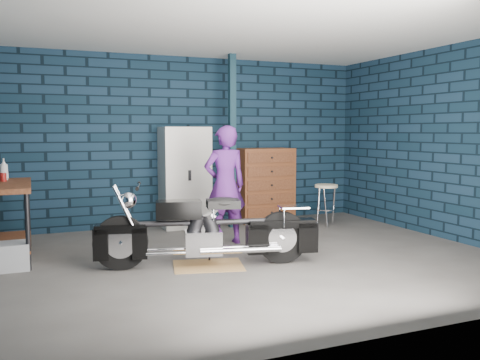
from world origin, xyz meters
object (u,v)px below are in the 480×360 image
Objects in this scene: motorcycle at (208,225)px; tool_chest at (265,185)px; locker at (185,177)px; person at (225,185)px; storage_bin at (6,257)px; workbench at (5,222)px; shop_stool at (326,205)px.

tool_chest is (1.81, 2.35, 0.14)m from motorcycle.
locker is at bearing 180.00° from tool_chest.
person reaches higher than storage_bin.
locker is (2.54, 1.16, 0.34)m from workbench.
shop_stool is (2.53, 1.58, -0.14)m from motorcycle.
shop_stool is (4.63, 0.90, 0.18)m from storage_bin.
storage_bin is 0.30× the size of locker.
shop_stool is at bearing 45.27° from motorcycle.
locker is 2.38× the size of shop_stool.
tool_chest reaches higher than workbench.
person is 2.78m from storage_bin.
storage_bin is 4.72m from shop_stool.
motorcycle is 1.34× the size of person.
storage_bin is at bearing -157.02° from tool_chest.
storage_bin is 0.39× the size of tool_chest.
workbench is 1.14× the size of tool_chest.
locker reaches higher than shop_stool.
motorcycle is 2.99m from shop_stool.
locker is (0.42, 2.35, 0.32)m from motorcycle.
workbench is 4.10m from tool_chest.
workbench is 2.81m from locker.
tool_chest is 1.09m from shop_stool.
person is at bearing -163.33° from shop_stool.
locker is (-0.16, 1.35, -0.00)m from person.
tool_chest is 1.85× the size of shop_stool.
person reaches higher than motorcycle.
motorcycle is 4.50× the size of storage_bin.
storage_bin is 4.28m from tool_chest.
locker is 1.29× the size of tool_chest.
tool_chest is at bearing 22.98° from storage_bin.
workbench is at bearing -163.58° from tool_chest.
locker reaches higher than motorcycle.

